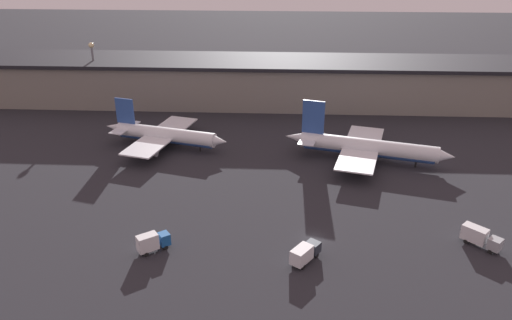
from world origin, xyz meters
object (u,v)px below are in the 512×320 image
at_px(service_vehicle_2, 305,253).
at_px(service_vehicle_3, 152,242).
at_px(airplane_0, 164,135).
at_px(airplane_1, 366,147).
at_px(service_vehicle_1, 480,237).

height_order(service_vehicle_2, service_vehicle_3, service_vehicle_3).
height_order(airplane_0, airplane_1, airplane_1).
bearing_deg(service_vehicle_1, service_vehicle_2, -125.25).
distance_m(airplane_0, service_vehicle_3, 50.15).
xyz_separation_m(airplane_1, service_vehicle_1, (15.97, -38.13, -1.72)).
relative_size(airplane_1, service_vehicle_2, 6.09).
distance_m(airplane_0, service_vehicle_1, 83.21).
xyz_separation_m(airplane_0, service_vehicle_1, (70.26, -44.56, -1.49)).
bearing_deg(airplane_0, service_vehicle_2, -39.41).
distance_m(airplane_0, service_vehicle_2, 63.16).
bearing_deg(service_vehicle_3, service_vehicle_1, -31.60).
bearing_deg(service_vehicle_2, airplane_0, 71.61).
bearing_deg(service_vehicle_1, airplane_0, -169.02).
xyz_separation_m(service_vehicle_1, service_vehicle_2, (-33.46, -6.74, -0.10)).
distance_m(airplane_1, service_vehicle_3, 62.88).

